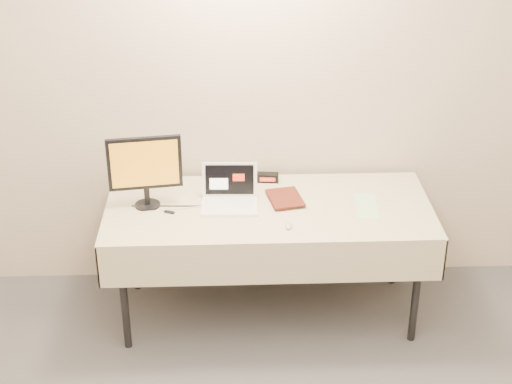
{
  "coord_description": "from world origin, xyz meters",
  "views": [
    {
      "loc": [
        -0.23,
        -1.87,
        2.88
      ],
      "look_at": [
        -0.07,
        1.99,
        0.86
      ],
      "focal_mm": 55.0,
      "sensor_mm": 36.0,
      "label": 1
    }
  ],
  "objects_px": {
    "monitor": "(145,167)",
    "table": "(269,216)",
    "book": "(270,183)",
    "laptop": "(229,195)"
  },
  "relations": [
    {
      "from": "monitor",
      "to": "table",
      "type": "bearing_deg",
      "value": -10.57
    },
    {
      "from": "book",
      "to": "table",
      "type": "bearing_deg",
      "value": -110.28
    },
    {
      "from": "monitor",
      "to": "laptop",
      "type": "bearing_deg",
      "value": -6.76
    },
    {
      "from": "table",
      "to": "monitor",
      "type": "relative_size",
      "value": 4.38
    },
    {
      "from": "table",
      "to": "book",
      "type": "relative_size",
      "value": 7.59
    },
    {
      "from": "laptop",
      "to": "monitor",
      "type": "relative_size",
      "value": 0.76
    },
    {
      "from": "laptop",
      "to": "book",
      "type": "xyz_separation_m",
      "value": [
        0.23,
        0.01,
        0.07
      ]
    },
    {
      "from": "table",
      "to": "book",
      "type": "distance_m",
      "value": 0.19
    },
    {
      "from": "laptop",
      "to": "book",
      "type": "height_order",
      "value": "book"
    },
    {
      "from": "table",
      "to": "book",
      "type": "xyz_separation_m",
      "value": [
        0.01,
        0.05,
        0.18
      ]
    }
  ]
}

